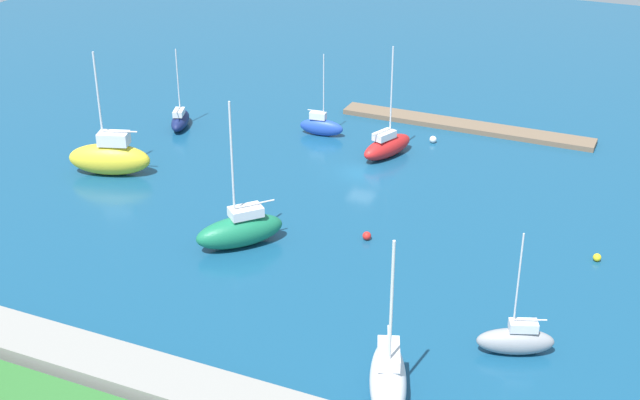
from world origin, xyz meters
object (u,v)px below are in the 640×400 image
at_px(pier_dock, 465,126).
at_px(sailboat_green_outer_mooring, 240,230).
at_px(mooring_buoy_red, 367,236).
at_px(sailboat_yellow_mid_basin, 110,157).
at_px(sailboat_gray_inner_mooring, 516,340).
at_px(sailboat_white_far_south, 388,379).
at_px(mooring_buoy_yellow, 597,257).
at_px(sailboat_red_center_basin, 387,146).
at_px(mooring_buoy_white, 433,139).
at_px(sailboat_navy_lone_south, 180,120).
at_px(sailboat_blue_east_end, 321,126).

distance_m(pier_dock, sailboat_green_outer_mooring, 34.02).
relative_size(pier_dock, mooring_buoy_red, 38.32).
distance_m(sailboat_yellow_mid_basin, sailboat_gray_inner_mooring, 43.53).
distance_m(sailboat_yellow_mid_basin, sailboat_green_outer_mooring, 19.41).
height_order(pier_dock, sailboat_white_far_south, sailboat_white_far_south).
height_order(pier_dock, mooring_buoy_yellow, mooring_buoy_yellow).
xyz_separation_m(sailboat_red_center_basin, mooring_buoy_yellow, (-22.22, 12.79, -0.85)).
relative_size(sailboat_yellow_mid_basin, mooring_buoy_white, 16.52).
bearing_deg(sailboat_gray_inner_mooring, sailboat_navy_lone_south, -53.42).
bearing_deg(sailboat_white_far_south, mooring_buoy_yellow, 136.54).
distance_m(sailboat_navy_lone_south, sailboat_red_center_basin, 23.08).
bearing_deg(sailboat_red_center_basin, mooring_buoy_white, -9.64).
bearing_deg(pier_dock, sailboat_gray_inner_mooring, 110.15).
relative_size(pier_dock, sailboat_yellow_mid_basin, 2.28).
bearing_deg(sailboat_yellow_mid_basin, sailboat_blue_east_end, -148.22).
xyz_separation_m(sailboat_green_outer_mooring, mooring_buoy_white, (-7.70, -27.26, -1.05)).
distance_m(sailboat_yellow_mid_basin, sailboat_red_center_basin, 26.92).
relative_size(pier_dock, sailboat_green_outer_mooring, 2.20).
distance_m(sailboat_navy_lone_south, mooring_buoy_white, 27.07).
height_order(sailboat_navy_lone_south, sailboat_gray_inner_mooring, sailboat_gray_inner_mooring).
relative_size(sailboat_white_far_south, mooring_buoy_yellow, 17.51).
bearing_deg(sailboat_navy_lone_south, sailboat_white_far_south, -153.91).
xyz_separation_m(sailboat_navy_lone_south, sailboat_green_outer_mooring, (-18.45, 20.28, 0.51)).
distance_m(sailboat_green_outer_mooring, sailboat_red_center_basin, 22.40).
bearing_deg(sailboat_green_outer_mooring, sailboat_navy_lone_south, -96.56).
bearing_deg(sailboat_blue_east_end, pier_dock, 26.14).
bearing_deg(sailboat_blue_east_end, mooring_buoy_white, 8.50).
bearing_deg(mooring_buoy_yellow, sailboat_yellow_mid_basin, 2.39).
bearing_deg(sailboat_blue_east_end, mooring_buoy_yellow, -31.93).
distance_m(sailboat_yellow_mid_basin, sailboat_blue_east_end, 22.36).
xyz_separation_m(sailboat_yellow_mid_basin, sailboat_red_center_basin, (-22.58, -14.66, -0.56)).
height_order(sailboat_green_outer_mooring, sailboat_white_far_south, sailboat_green_outer_mooring).
bearing_deg(sailboat_white_far_south, mooring_buoy_red, -175.82).
distance_m(pier_dock, sailboat_blue_east_end, 15.65).
xyz_separation_m(sailboat_navy_lone_south, sailboat_gray_inner_mooring, (-42.06, 25.79, 0.13)).
distance_m(sailboat_yellow_mid_basin, mooring_buoy_yellow, 44.86).
xyz_separation_m(pier_dock, sailboat_blue_east_end, (13.34, 8.14, 0.76)).
bearing_deg(sailboat_yellow_mid_basin, sailboat_red_center_basin, -165.52).
bearing_deg(pier_dock, sailboat_navy_lone_south, 23.72).
height_order(sailboat_yellow_mid_basin, sailboat_green_outer_mooring, sailboat_green_outer_mooring).
bearing_deg(sailboat_gray_inner_mooring, mooring_buoy_red, -57.74).
height_order(pier_dock, mooring_buoy_red, mooring_buoy_red).
relative_size(sailboat_yellow_mid_basin, sailboat_navy_lone_south, 1.39).
distance_m(sailboat_gray_inner_mooring, sailboat_white_far_south, 9.82).
relative_size(sailboat_navy_lone_south, sailboat_white_far_south, 0.77).
xyz_separation_m(sailboat_green_outer_mooring, sailboat_red_center_basin, (-4.58, -21.93, -0.24)).
bearing_deg(mooring_buoy_white, sailboat_green_outer_mooring, 74.23).
xyz_separation_m(sailboat_navy_lone_south, mooring_buoy_yellow, (-45.24, 11.14, -0.58)).
height_order(sailboat_navy_lone_south, mooring_buoy_red, sailboat_navy_lone_south).
bearing_deg(sailboat_navy_lone_south, mooring_buoy_white, -95.99).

